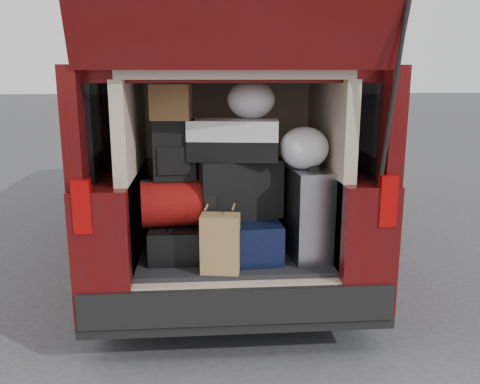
% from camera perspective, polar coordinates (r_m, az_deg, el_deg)
% --- Properties ---
extents(ground, '(80.00, 80.00, 0.00)m').
position_cam_1_polar(ground, '(3.55, -0.59, -16.07)').
color(ground, '#38383B').
rests_on(ground, ground).
extents(minivan, '(1.90, 5.35, 2.77)m').
position_cam_1_polar(minivan, '(5.01, -2.01, 3.78)').
color(minivan, black).
rests_on(minivan, ground).
extents(load_floor, '(1.24, 1.05, 0.55)m').
position_cam_1_polar(load_floor, '(3.67, -0.88, -10.22)').
color(load_floor, black).
rests_on(load_floor, ground).
extents(black_hardshell, '(0.39, 0.54, 0.21)m').
position_cam_1_polar(black_hardshell, '(3.44, -6.67, -5.16)').
color(black_hardshell, black).
rests_on(black_hardshell, load_floor).
extents(navy_hardshell, '(0.52, 0.62, 0.26)m').
position_cam_1_polar(navy_hardshell, '(3.40, -0.03, -4.90)').
color(navy_hardshell, black).
rests_on(navy_hardshell, load_floor).
extents(silver_roller, '(0.29, 0.42, 0.59)m').
position_cam_1_polar(silver_roller, '(3.34, 7.71, -2.39)').
color(silver_roller, silver).
rests_on(silver_roller, load_floor).
extents(kraft_bag, '(0.25, 0.18, 0.36)m').
position_cam_1_polar(kraft_bag, '(3.09, -2.23, -5.80)').
color(kraft_bag, '#9D7946').
rests_on(kraft_bag, load_floor).
extents(red_duffel, '(0.49, 0.35, 0.30)m').
position_cam_1_polar(red_duffel, '(3.31, -7.06, -1.24)').
color(red_duffel, maroon).
rests_on(red_duffel, black_hardshell).
extents(black_soft_case, '(0.59, 0.42, 0.38)m').
position_cam_1_polar(black_soft_case, '(3.36, -0.27, 0.58)').
color(black_soft_case, black).
rests_on(black_soft_case, navy_hardshell).
extents(backpack, '(0.28, 0.19, 0.39)m').
position_cam_1_polar(backpack, '(3.28, -7.43, 4.71)').
color(backpack, black).
rests_on(backpack, red_duffel).
extents(twotone_duffel, '(0.60, 0.37, 0.26)m').
position_cam_1_polar(twotone_duffel, '(3.28, -0.72, 5.93)').
color(twotone_duffel, silver).
rests_on(twotone_duffel, black_soft_case).
extents(grocery_sack_lower, '(0.26, 0.22, 0.22)m').
position_cam_1_polar(grocery_sack_lower, '(3.25, -7.75, 10.00)').
color(grocery_sack_lower, brown).
rests_on(grocery_sack_lower, backpack).
extents(plastic_bag_center, '(0.35, 0.33, 0.24)m').
position_cam_1_polar(plastic_bag_center, '(3.31, 1.26, 10.35)').
color(plastic_bag_center, white).
rests_on(plastic_bag_center, twotone_duffel).
extents(plastic_bag_right, '(0.36, 0.34, 0.27)m').
position_cam_1_polar(plastic_bag_right, '(3.25, 7.22, 4.92)').
color(plastic_bag_right, white).
rests_on(plastic_bag_right, silver_roller).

